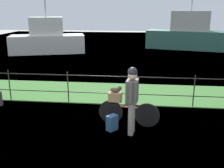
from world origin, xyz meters
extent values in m
plane|color=#B2ADA3|center=(0.00, 0.00, 0.00)|extent=(60.00, 60.00, 0.00)
cube|color=#478438|center=(0.00, 3.31, 0.01)|extent=(27.00, 2.40, 0.03)
plane|color=#426684|center=(0.00, 13.21, 0.00)|extent=(30.00, 30.00, 0.00)
cylinder|color=#28231E|center=(-3.00, 2.19, 0.52)|extent=(0.04, 0.04, 1.03)
cylinder|color=#28231E|center=(-1.00, 2.19, 0.52)|extent=(0.04, 0.04, 1.03)
cylinder|color=#28231E|center=(1.00, 2.19, 0.52)|extent=(0.04, 0.04, 1.03)
cylinder|color=#28231E|center=(3.00, 2.19, 0.52)|extent=(0.04, 0.04, 1.03)
cylinder|color=#28231E|center=(0.00, 2.19, 0.36)|extent=(18.00, 0.03, 0.03)
cylinder|color=#28231E|center=(0.00, 2.19, 0.93)|extent=(18.00, 0.03, 0.03)
cylinder|color=black|center=(1.54, 0.60, 0.32)|extent=(0.65, 0.13, 0.65)
cylinder|color=black|center=(0.57, 0.72, 0.32)|extent=(0.65, 0.13, 0.65)
cylinder|color=#9E2D2D|center=(1.05, 0.66, 0.50)|extent=(0.76, 0.14, 0.04)
cube|color=black|center=(0.69, 0.71, 0.55)|extent=(0.21, 0.11, 0.06)
cube|color=slate|center=(0.69, 0.71, 0.64)|extent=(0.38, 0.20, 0.02)
cube|color=#A87F51|center=(0.69, 0.71, 0.77)|extent=(0.36, 0.31, 0.24)
ellipsoid|color=#4C3D2D|center=(0.69, 0.71, 0.95)|extent=(0.30, 0.17, 0.13)
sphere|color=#4C3D2D|center=(0.81, 0.69, 1.01)|extent=(0.11, 0.11, 0.11)
cylinder|color=gray|center=(1.16, 0.29, 0.41)|extent=(0.14, 0.14, 0.82)
cylinder|color=gray|center=(1.13, 0.10, 0.41)|extent=(0.14, 0.14, 0.82)
cube|color=#4C4742|center=(1.15, 0.20, 1.10)|extent=(0.31, 0.43, 0.56)
cylinder|color=#4C4742|center=(1.17, 0.41, 1.13)|extent=(0.10, 0.10, 0.50)
cylinder|color=#4C4742|center=(1.12, -0.02, 1.13)|extent=(0.10, 0.10, 0.50)
sphere|color=tan|center=(1.15, 0.20, 1.49)|extent=(0.22, 0.22, 0.22)
sphere|color=black|center=(1.15, 0.20, 1.57)|extent=(0.23, 0.23, 0.23)
cube|color=#28517A|center=(0.65, 0.31, 0.20)|extent=(0.31, 0.33, 0.40)
cube|color=#336656|center=(4.92, 14.58, 0.68)|extent=(6.51, 3.26, 1.35)
cube|color=#B7B2A8|center=(4.92, 14.58, 2.07)|extent=(2.98, 1.89, 1.44)
cube|color=silver|center=(-5.07, 11.77, 0.60)|extent=(5.27, 3.18, 1.21)
cube|color=silver|center=(-5.07, 11.77, 1.81)|extent=(2.45, 1.85, 1.20)
cylinder|color=#B2B2B2|center=(-5.07, 11.77, 3.20)|extent=(0.10, 0.10, 1.60)
camera|label=1|loc=(1.32, -5.80, 3.02)|focal=42.20mm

